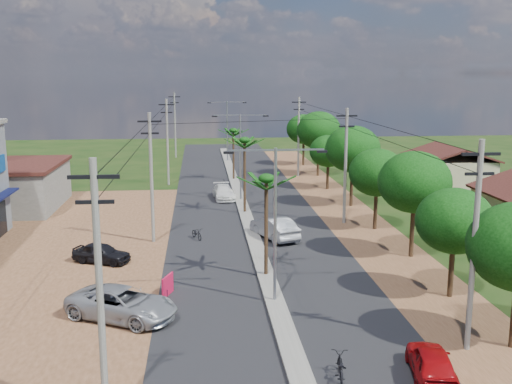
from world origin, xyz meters
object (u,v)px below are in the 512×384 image
car_red_near (432,364)px  car_parked_silver (122,304)px  car_parked_dark (102,254)px  moto_rider_east (340,368)px  car_silver_mid (274,228)px  roadside_sign (168,286)px  car_white_far (224,193)px

car_red_near → car_parked_silver: (-12.50, 6.97, 0.09)m
car_parked_silver → car_parked_dark: 9.20m
car_parked_dark → moto_rider_east: (11.37, -15.54, -0.13)m
car_silver_mid → car_parked_silver: bearing=35.2°
moto_rider_east → roadside_sign: size_ratio=1.42×
car_red_near → car_parked_dark: car_red_near is taller
car_silver_mid → car_parked_dark: 12.21m
car_parked_silver → car_red_near: bearing=-91.3°
roadside_sign → car_red_near: bearing=-23.3°
car_white_far → roadside_sign: size_ratio=3.39×
car_silver_mid → car_parked_silver: (-9.00, -13.39, -0.03)m
car_parked_silver → moto_rider_east: size_ratio=2.93×
car_parked_silver → car_parked_dark: size_ratio=1.49×
car_white_far → moto_rider_east: 34.11m
car_silver_mid → moto_rider_east: (0.01, -20.03, -0.30)m
car_white_far → car_parked_silver: size_ratio=0.82×
car_red_near → car_silver_mid: size_ratio=0.81×
moto_rider_east → car_white_far: bearing=-75.4°
car_red_near → car_white_far: car_red_near is taller
car_parked_dark → roadside_sign: bearing=-121.5°
car_red_near → car_parked_silver: 14.31m
car_white_far → car_silver_mid: bearing=-82.3°
car_red_near → car_parked_dark: bearing=-35.9°
car_silver_mid → moto_rider_east: 20.03m
car_silver_mid → moto_rider_east: bearing=69.1°
car_red_near → roadside_sign: size_ratio=2.97×
car_red_near → car_silver_mid: car_silver_mid is taller
car_silver_mid → moto_rider_east: size_ratio=2.57×
car_white_far → car_parked_dark: size_ratio=1.22×
moto_rider_east → car_parked_silver: bearing=-26.9°
car_red_near → moto_rider_east: size_ratio=2.09×
car_parked_silver → roadside_sign: bearing=-6.9°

